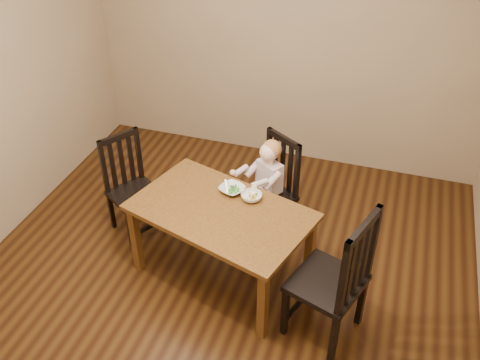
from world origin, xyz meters
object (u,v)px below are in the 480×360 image
(chair_left, at_px, (131,187))
(chair_right, at_px, (335,280))
(bowl_peas, at_px, (232,189))
(bowl_veg, at_px, (251,197))
(dining_table, at_px, (221,218))
(toddler, at_px, (268,179))
(chair_child, at_px, (271,189))

(chair_left, xyz_separation_m, chair_right, (1.88, -0.65, 0.09))
(chair_left, distance_m, bowl_peas, 0.99)
(bowl_veg, bearing_deg, chair_left, 173.26)
(chair_left, bearing_deg, dining_table, 102.90)
(bowl_peas, bearing_deg, chair_left, 174.76)
(chair_right, bearing_deg, dining_table, 90.21)
(chair_left, height_order, toddler, chair_left)
(dining_table, distance_m, chair_left, 1.01)
(chair_child, height_order, toddler, chair_child)
(dining_table, bearing_deg, chair_right, -18.67)
(chair_left, distance_m, toddler, 1.19)
(chair_right, relative_size, toddler, 2.24)
(bowl_veg, bearing_deg, chair_right, -34.29)
(bowl_veg, bearing_deg, toddler, 87.44)
(chair_left, relative_size, chair_right, 0.83)
(toddler, xyz_separation_m, bowl_peas, (-0.19, -0.37, 0.12))
(dining_table, bearing_deg, chair_left, 160.79)
(chair_child, bearing_deg, bowl_veg, 117.18)
(chair_left, height_order, chair_right, chair_right)
(toddler, distance_m, bowl_veg, 0.44)
(chair_right, distance_m, toddler, 1.18)
(dining_table, relative_size, toddler, 3.06)
(chair_child, height_order, bowl_veg, chair_child)
(chair_left, bearing_deg, chair_child, 137.54)
(dining_table, xyz_separation_m, toddler, (0.20, 0.61, -0.02))
(toddler, bearing_deg, chair_child, -90.00)
(chair_right, xyz_separation_m, bowl_veg, (-0.75, 0.51, 0.16))
(chair_right, distance_m, bowl_peas, 1.09)
(chair_left, bearing_deg, toddler, 136.01)
(chair_right, xyz_separation_m, bowl_peas, (-0.92, 0.56, 0.16))
(dining_table, relative_size, bowl_peas, 8.04)
(dining_table, distance_m, chair_right, 0.99)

